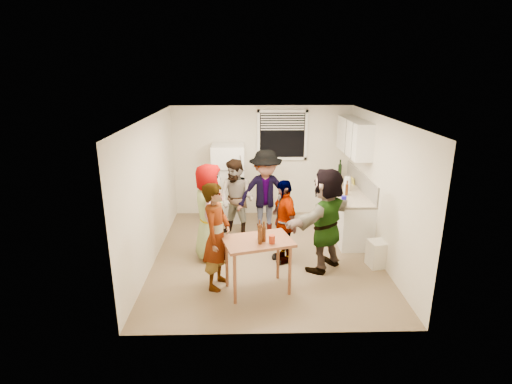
{
  "coord_description": "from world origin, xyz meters",
  "views": [
    {
      "loc": [
        -0.35,
        -6.62,
        3.28
      ],
      "look_at": [
        -0.18,
        0.22,
        1.15
      ],
      "focal_mm": 28.0,
      "sensor_mm": 36.0,
      "label": 1
    }
  ],
  "objects_px": {
    "guest_orange": "(323,267)",
    "beer_bottle_counter": "(346,195)",
    "wine_bottle": "(339,178)",
    "beer_bottle_table": "(260,244)",
    "red_cup": "(272,243)",
    "guest_grey": "(211,256)",
    "guest_back_right": "(265,234)",
    "serving_table": "(258,290)",
    "guest_back_left": "(237,236)",
    "guest_black": "(283,260)",
    "guest_stripe": "(218,285)",
    "refrigerator": "(229,183)",
    "blue_cup": "(344,203)",
    "trash_bin": "(378,253)",
    "kettle": "(341,185)"
  },
  "relations": [
    {
      "from": "guest_back_right",
      "to": "guest_orange",
      "type": "relative_size",
      "value": 1.0
    },
    {
      "from": "wine_bottle",
      "to": "beer_bottle_table",
      "type": "xyz_separation_m",
      "value": [
        -1.91,
        -3.36,
        -0.06
      ]
    },
    {
      "from": "blue_cup",
      "to": "red_cup",
      "type": "distance_m",
      "value": 2.16
    },
    {
      "from": "refrigerator",
      "to": "beer_bottle_table",
      "type": "xyz_separation_m",
      "value": [
        0.59,
        -3.2,
        -0.01
      ]
    },
    {
      "from": "guest_back_left",
      "to": "guest_orange",
      "type": "distance_m",
      "value": 2.05
    },
    {
      "from": "guest_stripe",
      "to": "guest_orange",
      "type": "bearing_deg",
      "value": -56.07
    },
    {
      "from": "guest_back_right",
      "to": "guest_orange",
      "type": "distance_m",
      "value": 1.73
    },
    {
      "from": "wine_bottle",
      "to": "guest_back_left",
      "type": "relative_size",
      "value": 0.2
    },
    {
      "from": "guest_back_left",
      "to": "guest_orange",
      "type": "xyz_separation_m",
      "value": [
        1.51,
        -1.38,
        0.0
      ]
    },
    {
      "from": "blue_cup",
      "to": "beer_bottle_table",
      "type": "relative_size",
      "value": 0.58
    },
    {
      "from": "kettle",
      "to": "guest_grey",
      "type": "height_order",
      "value": "kettle"
    },
    {
      "from": "red_cup",
      "to": "guest_grey",
      "type": "height_order",
      "value": "red_cup"
    },
    {
      "from": "guest_stripe",
      "to": "guest_back_right",
      "type": "bearing_deg",
      "value": -5.85
    },
    {
      "from": "refrigerator",
      "to": "beer_bottle_counter",
      "type": "bearing_deg",
      "value": -25.37
    },
    {
      "from": "refrigerator",
      "to": "blue_cup",
      "type": "distance_m",
      "value": 2.69
    },
    {
      "from": "serving_table",
      "to": "guest_back_left",
      "type": "xyz_separation_m",
      "value": [
        -0.36,
        2.08,
        0.0
      ]
    },
    {
      "from": "refrigerator",
      "to": "guest_orange",
      "type": "xyz_separation_m",
      "value": [
        1.71,
        -2.37,
        -0.85
      ]
    },
    {
      "from": "trash_bin",
      "to": "serving_table",
      "type": "height_order",
      "value": "trash_bin"
    },
    {
      "from": "guest_back_right",
      "to": "wine_bottle",
      "type": "bearing_deg",
      "value": 23.42
    },
    {
      "from": "wine_bottle",
      "to": "serving_table",
      "type": "xyz_separation_m",
      "value": [
        -1.94,
        -3.23,
        -0.9
      ]
    },
    {
      "from": "guest_back_left",
      "to": "wine_bottle",
      "type": "bearing_deg",
      "value": 53.59
    },
    {
      "from": "beer_bottle_table",
      "to": "guest_orange",
      "type": "distance_m",
      "value": 1.63
    },
    {
      "from": "guest_stripe",
      "to": "guest_black",
      "type": "distance_m",
      "value": 1.38
    },
    {
      "from": "serving_table",
      "to": "wine_bottle",
      "type": "bearing_deg",
      "value": 58.95
    },
    {
      "from": "red_cup",
      "to": "guest_grey",
      "type": "bearing_deg",
      "value": 128.43
    },
    {
      "from": "wine_bottle",
      "to": "trash_bin",
      "type": "relative_size",
      "value": 0.69
    },
    {
      "from": "guest_grey",
      "to": "wine_bottle",
      "type": "bearing_deg",
      "value": -54.46
    },
    {
      "from": "serving_table",
      "to": "guest_grey",
      "type": "distance_m",
      "value": 1.42
    },
    {
      "from": "serving_table",
      "to": "guest_orange",
      "type": "bearing_deg",
      "value": 31.24
    },
    {
      "from": "beer_bottle_counter",
      "to": "blue_cup",
      "type": "bearing_deg",
      "value": -109.37
    },
    {
      "from": "guest_orange",
      "to": "beer_bottle_counter",
      "type": "bearing_deg",
      "value": -162.59
    },
    {
      "from": "red_cup",
      "to": "guest_back_left",
      "type": "bearing_deg",
      "value": 104.38
    },
    {
      "from": "wine_bottle",
      "to": "red_cup",
      "type": "xyz_separation_m",
      "value": [
        -1.74,
        -3.35,
        -0.06
      ]
    },
    {
      "from": "guest_grey",
      "to": "guest_back_left",
      "type": "distance_m",
      "value": 1.02
    },
    {
      "from": "beer_bottle_counter",
      "to": "trash_bin",
      "type": "distance_m",
      "value": 1.41
    },
    {
      "from": "red_cup",
      "to": "serving_table",
      "type": "bearing_deg",
      "value": 149.5
    },
    {
      "from": "refrigerator",
      "to": "trash_bin",
      "type": "xyz_separation_m",
      "value": [
        2.65,
        -2.33,
        -0.6
      ]
    },
    {
      "from": "red_cup",
      "to": "guest_back_left",
      "type": "height_order",
      "value": "red_cup"
    },
    {
      "from": "refrigerator",
      "to": "kettle",
      "type": "distance_m",
      "value": 2.43
    },
    {
      "from": "blue_cup",
      "to": "guest_back_right",
      "type": "relative_size",
      "value": 0.07
    },
    {
      "from": "blue_cup",
      "to": "guest_back_right",
      "type": "bearing_deg",
      "value": 155.38
    },
    {
      "from": "guest_grey",
      "to": "guest_black",
      "type": "distance_m",
      "value": 1.31
    },
    {
      "from": "guest_black",
      "to": "guest_stripe",
      "type": "bearing_deg",
      "value": -70.92
    },
    {
      "from": "refrigerator",
      "to": "guest_back_right",
      "type": "bearing_deg",
      "value": -49.96
    },
    {
      "from": "wine_bottle",
      "to": "guest_orange",
      "type": "relative_size",
      "value": 0.18
    },
    {
      "from": "guest_stripe",
      "to": "guest_back_right",
      "type": "relative_size",
      "value": 0.95
    },
    {
      "from": "refrigerator",
      "to": "wine_bottle",
      "type": "bearing_deg",
      "value": 3.64
    },
    {
      "from": "kettle",
      "to": "guest_black",
      "type": "xyz_separation_m",
      "value": [
        -1.36,
        -1.69,
        -0.9
      ]
    },
    {
      "from": "guest_back_right",
      "to": "guest_orange",
      "type": "xyz_separation_m",
      "value": [
        0.93,
        -1.45,
        0.0
      ]
    },
    {
      "from": "guest_black",
      "to": "guest_grey",
      "type": "bearing_deg",
      "value": -115.8
    }
  ]
}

